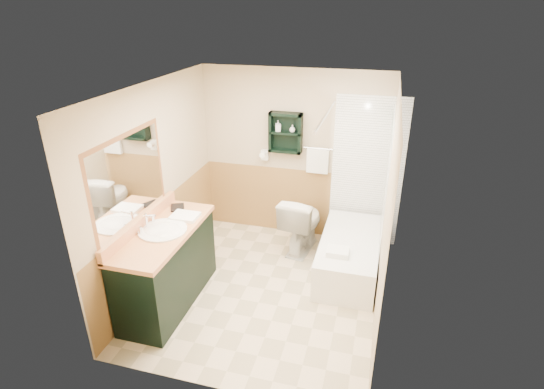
{
  "coord_description": "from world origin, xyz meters",
  "views": [
    {
      "loc": [
        1.18,
        -4.02,
        3.17
      ],
      "look_at": [
        0.04,
        0.2,
        1.18
      ],
      "focal_mm": 28.0,
      "sensor_mm": 36.0,
      "label": 1
    }
  ],
  "objects": [
    {
      "name": "left_wall",
      "position": [
        -1.32,
        0.0,
        1.2
      ],
      "size": [
        0.04,
        3.0,
        2.4
      ],
      "primitive_type": "cube",
      "color": "beige",
      "rests_on": "ground"
    },
    {
      "name": "hair_dryer",
      "position": [
        -0.4,
        1.43,
        1.2
      ],
      "size": [
        0.1,
        0.24,
        0.18
      ],
      "primitive_type": null,
      "color": "white",
      "rests_on": "back_wall"
    },
    {
      "name": "tile_right",
      "position": [
        1.28,
        0.75,
        1.05
      ],
      "size": [
        1.5,
        1.5,
        2.1
      ],
      "primitive_type": null,
      "color": "white",
      "rests_on": "right_wall"
    },
    {
      "name": "floor",
      "position": [
        0.0,
        0.0,
        0.0
      ],
      "size": [
        3.0,
        3.0,
        0.0
      ],
      "primitive_type": "plane",
      "color": "beige",
      "rests_on": "ground"
    },
    {
      "name": "wainscot_left",
      "position": [
        -1.29,
        0.0,
        0.5
      ],
      "size": [
        2.98,
        2.98,
        1.0
      ],
      "primitive_type": null,
      "color": "tan",
      "rests_on": "left_wall"
    },
    {
      "name": "bathtub",
      "position": [
        0.93,
        0.66,
        0.24
      ],
      "size": [
        0.71,
        1.5,
        0.47
      ],
      "primitive_type": "cube",
      "color": "white",
      "rests_on": "ground"
    },
    {
      "name": "soap_bottle_a",
      "position": [
        -0.2,
        1.4,
        1.6
      ],
      "size": [
        0.11,
        0.16,
        0.07
      ],
      "primitive_type": "imported",
      "rotation": [
        0.0,
        0.0,
        0.33
      ],
      "color": "white",
      "rests_on": "wall_shelf"
    },
    {
      "name": "shower_curtain",
      "position": [
        0.53,
        0.92,
        1.15
      ],
      "size": [
        1.05,
        1.05,
        1.7
      ],
      "primitive_type": null,
      "color": "beige",
      "rests_on": "curtain_rod"
    },
    {
      "name": "counter_towel",
      "position": [
        -0.89,
        -0.15,
        0.95
      ],
      "size": [
        0.3,
        0.24,
        0.04
      ],
      "primitive_type": "cube",
      "color": "white",
      "rests_on": "vanity"
    },
    {
      "name": "right_wall",
      "position": [
        1.32,
        0.0,
        1.2
      ],
      "size": [
        0.04,
        3.0,
        2.4
      ],
      "primitive_type": "cube",
      "color": "beige",
      "rests_on": "ground"
    },
    {
      "name": "mirror_frame",
      "position": [
        -1.27,
        -0.55,
        1.5
      ],
      "size": [
        1.3,
        1.3,
        1.0
      ],
      "primitive_type": null,
      "color": "brown",
      "rests_on": "left_wall"
    },
    {
      "name": "tile_accent",
      "position": [
        1.27,
        0.75,
        1.9
      ],
      "size": [
        1.5,
        1.5,
        0.1
      ],
      "primitive_type": null,
      "color": "#144932",
      "rests_on": "right_wall"
    },
    {
      "name": "wainscot_back",
      "position": [
        0.0,
        1.49,
        0.5
      ],
      "size": [
        2.58,
        2.58,
        1.0
      ],
      "primitive_type": null,
      "color": "tan",
      "rests_on": "back_wall"
    },
    {
      "name": "back_wall",
      "position": [
        0.0,
        1.52,
        1.2
      ],
      "size": [
        2.6,
        0.04,
        2.4
      ],
      "primitive_type": "cube",
      "color": "beige",
      "rests_on": "ground"
    },
    {
      "name": "soap_bottle_b",
      "position": [
        -0.0,
        1.4,
        1.6
      ],
      "size": [
        0.11,
        0.12,
        0.08
      ],
      "primitive_type": "imported",
      "rotation": [
        0.0,
        0.0,
        0.4
      ],
      "color": "white",
      "rests_on": "wall_shelf"
    },
    {
      "name": "mirror_glass",
      "position": [
        -1.27,
        -0.55,
        1.5
      ],
      "size": [
        1.2,
        1.2,
        0.9
      ],
      "primitive_type": null,
      "color": "white",
      "rests_on": "left_wall"
    },
    {
      "name": "vanity_book",
      "position": [
        -1.16,
        0.02,
        1.03
      ],
      "size": [
        0.15,
        0.09,
        0.21
      ],
      "primitive_type": "imported",
      "rotation": [
        0.0,
        0.0,
        0.47
      ],
      "color": "black",
      "rests_on": "vanity"
    },
    {
      "name": "wall_shelf",
      "position": [
        -0.1,
        1.41,
        1.55
      ],
      "size": [
        0.45,
        0.15,
        0.55
      ],
      "primitive_type": "cube",
      "color": "black",
      "rests_on": "back_wall"
    },
    {
      "name": "tile_back",
      "position": [
        1.03,
        1.48,
        1.05
      ],
      "size": [
        0.95,
        0.95,
        2.1
      ],
      "primitive_type": null,
      "color": "white",
      "rests_on": "back_wall"
    },
    {
      "name": "vanity",
      "position": [
        -0.99,
        -0.49,
        0.46
      ],
      "size": [
        0.59,
        1.46,
        0.93
      ],
      "primitive_type": "cube",
      "color": "black",
      "rests_on": "ground"
    },
    {
      "name": "curtain_rod",
      "position": [
        0.53,
        0.75,
        2.0
      ],
      "size": [
        0.03,
        1.6,
        0.03
      ],
      "primitive_type": "cylinder",
      "rotation": [
        1.57,
        0.0,
        0.0
      ],
      "color": "silver",
      "rests_on": "back_wall"
    },
    {
      "name": "toilet",
      "position": [
        0.23,
        1.04,
        0.4
      ],
      "size": [
        0.57,
        0.88,
        0.8
      ],
      "primitive_type": "imported",
      "rotation": [
        0.0,
        0.0,
        3.0
      ],
      "color": "white",
      "rests_on": "ground"
    },
    {
      "name": "ceiling",
      "position": [
        0.0,
        0.0,
        2.42
      ],
      "size": [
        2.6,
        3.0,
        0.04
      ],
      "primitive_type": "cube",
      "color": "white",
      "rests_on": "back_wall"
    },
    {
      "name": "tub_towel",
      "position": [
        0.82,
        0.26,
        0.51
      ],
      "size": [
        0.26,
        0.21,
        0.07
      ],
      "primitive_type": "cube",
      "color": "white",
      "rests_on": "bathtub"
    },
    {
      "name": "towel_bar",
      "position": [
        0.35,
        1.45,
        1.35
      ],
      "size": [
        0.4,
        0.06,
        0.4
      ],
      "primitive_type": null,
      "color": "white",
      "rests_on": "back_wall"
    }
  ]
}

